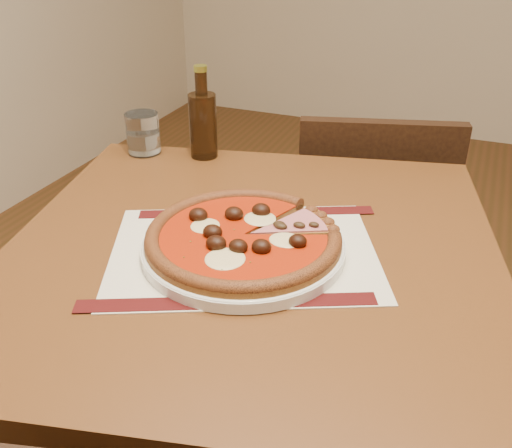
{
  "coord_description": "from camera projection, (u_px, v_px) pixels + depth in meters",
  "views": [
    {
      "loc": [
        -0.54,
        -0.51,
        1.24
      ],
      "look_at": [
        -0.85,
        0.24,
        0.78
      ],
      "focal_mm": 40.0,
      "sensor_mm": 36.0,
      "label": 1
    }
  ],
  "objects": [
    {
      "name": "placemat",
      "position": [
        244.0,
        252.0,
        0.91
      ],
      "size": [
        0.51,
        0.45,
        0.0
      ],
      "primitive_type": "cube",
      "rotation": [
        0.0,
        0.0,
        0.43
      ],
      "color": "beige",
      "rests_on": "table"
    },
    {
      "name": "bottle",
      "position": [
        203.0,
        122.0,
        1.23
      ],
      "size": [
        0.06,
        0.06,
        0.2
      ],
      "color": "black",
      "rests_on": "table"
    },
    {
      "name": "plate",
      "position": [
        244.0,
        247.0,
        0.91
      ],
      "size": [
        0.32,
        0.32,
        0.02
      ],
      "primitive_type": "cylinder",
      "color": "white",
      "rests_on": "placemat"
    },
    {
      "name": "water_glass",
      "position": [
        143.0,
        133.0,
        1.26
      ],
      "size": [
        0.1,
        0.1,
        0.09
      ],
      "primitive_type": "cylinder",
      "rotation": [
        0.0,
        0.0,
        0.39
      ],
      "color": "white",
      "rests_on": "table"
    },
    {
      "name": "pizza",
      "position": [
        243.0,
        236.0,
        0.9
      ],
      "size": [
        0.31,
        0.31,
        0.04
      ],
      "color": "#986224",
      "rests_on": "plate"
    },
    {
      "name": "ham_slice",
      "position": [
        302.0,
        225.0,
        0.94
      ],
      "size": [
        0.13,
        0.13,
        0.02
      ],
      "rotation": [
        0.0,
        0.0,
        0.8
      ],
      "color": "#986224",
      "rests_on": "plate"
    },
    {
      "name": "table",
      "position": [
        252.0,
        296.0,
        0.98
      ],
      "size": [
        0.96,
        0.96,
        0.75
      ],
      "rotation": [
        0.0,
        0.0,
        0.23
      ],
      "color": "brown",
      "rests_on": "ground"
    },
    {
      "name": "chair_far",
      "position": [
        367.0,
        232.0,
        1.55
      ],
      "size": [
        0.47,
        0.47,
        0.81
      ],
      "rotation": [
        0.0,
        0.0,
        3.42
      ],
      "color": "black",
      "rests_on": "ground"
    }
  ]
}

